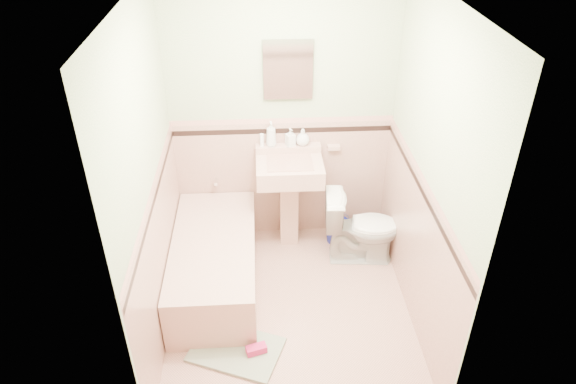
{
  "coord_description": "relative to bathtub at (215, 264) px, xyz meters",
  "views": [
    {
      "loc": [
        -0.21,
        -3.19,
        3.23
      ],
      "look_at": [
        0.0,
        0.25,
        1.0
      ],
      "focal_mm": 32.84,
      "sensor_mm": 36.0,
      "label": 1
    }
  ],
  "objects": [
    {
      "name": "wall_front",
      "position": [
        0.63,
        -1.43,
        1.02
      ],
      "size": [
        2.5,
        0.0,
        2.5
      ],
      "primitive_type": "plane",
      "rotation": [
        -1.57,
        0.0,
        0.0
      ],
      "color": "#F4E1C7",
      "rests_on": "ground"
    },
    {
      "name": "cap_left",
      "position": [
        -0.35,
        -0.33,
        1.0
      ],
      "size": [
        0.0,
        2.2,
        2.2
      ],
      "primitive_type": "plane",
      "rotation": [
        1.57,
        0.0,
        1.57
      ],
      "color": "tan",
      "rests_on": "ground"
    },
    {
      "name": "soap_bottle_mid",
      "position": [
        0.7,
        0.71,
        0.85
      ],
      "size": [
        0.1,
        0.1,
        0.16
      ],
      "primitive_type": "imported",
      "rotation": [
        0.0,
        0.0,
        0.43
      ],
      "color": "#B2B2B2",
      "rests_on": "sink"
    },
    {
      "name": "bathtub",
      "position": [
        0.0,
        0.0,
        0.0
      ],
      "size": [
        0.7,
        1.5,
        0.45
      ],
      "primitive_type": "cube",
      "color": "tan",
      "rests_on": "floor"
    },
    {
      "name": "cap_back",
      "position": [
        0.63,
        0.75,
        0.99
      ],
      "size": [
        2.0,
        0.0,
        2.0
      ],
      "primitive_type": "plane",
      "rotation": [
        1.57,
        0.0,
        0.0
      ],
      "color": "tan",
      "rests_on": "ground"
    },
    {
      "name": "wainscot_front",
      "position": [
        0.63,
        -1.42,
        0.38
      ],
      "size": [
        2.0,
        0.0,
        2.0
      ],
      "primitive_type": "plane",
      "rotation": [
        -1.57,
        0.0,
        0.0
      ],
      "color": "tan",
      "rests_on": "ground"
    },
    {
      "name": "wainscot_right",
      "position": [
        1.62,
        -0.33,
        0.38
      ],
      "size": [
        0.0,
        2.2,
        2.2
      ],
      "primitive_type": "plane",
      "rotation": [
        1.57,
        0.0,
        -1.57
      ],
      "color": "tan",
      "rests_on": "ground"
    },
    {
      "name": "wainscot_left",
      "position": [
        -0.36,
        -0.33,
        0.38
      ],
      "size": [
        0.0,
        2.2,
        2.2
      ],
      "primitive_type": "plane",
      "rotation": [
        1.57,
        0.0,
        1.57
      ],
      "color": "tan",
      "rests_on": "ground"
    },
    {
      "name": "ceiling",
      "position": [
        0.63,
        -0.33,
        2.27
      ],
      "size": [
        2.2,
        2.2,
        0.0
      ],
      "primitive_type": "plane",
      "rotation": [
        3.14,
        0.0,
        0.0
      ],
      "color": "white",
      "rests_on": "ground"
    },
    {
      "name": "shoe",
      "position": [
        0.34,
        -0.81,
        -0.17
      ],
      "size": [
        0.17,
        0.11,
        0.06
      ],
      "primitive_type": "cube",
      "rotation": [
        0.0,
        0.0,
        0.29
      ],
      "color": "#BF1E59",
      "rests_on": "bath_mat"
    },
    {
      "name": "cap_front",
      "position": [
        0.63,
        -1.41,
        0.99
      ],
      "size": [
        2.0,
        0.0,
        2.0
      ],
      "primitive_type": "plane",
      "rotation": [
        -1.57,
        0.0,
        0.0
      ],
      "color": "tan",
      "rests_on": "ground"
    },
    {
      "name": "accent_left",
      "position": [
        -0.35,
        -0.33,
        0.89
      ],
      "size": [
        0.0,
        2.2,
        2.2
      ],
      "primitive_type": "plane",
      "rotation": [
        1.57,
        0.0,
        1.57
      ],
      "color": "black",
      "rests_on": "ground"
    },
    {
      "name": "soap_bottle_left",
      "position": [
        0.53,
        0.71,
        0.89
      ],
      "size": [
        0.1,
        0.1,
        0.24
      ],
      "primitive_type": "imported",
      "rotation": [
        0.0,
        0.0,
        0.09
      ],
      "color": "#B2B2B2",
      "rests_on": "sink"
    },
    {
      "name": "bucket",
      "position": [
        1.15,
        0.55,
        -0.11
      ],
      "size": [
        0.29,
        0.29,
        0.23
      ],
      "primitive_type": null,
      "rotation": [
        0.0,
        0.0,
        0.31
      ],
      "color": "navy",
      "rests_on": "floor"
    },
    {
      "name": "wall_back",
      "position": [
        0.63,
        0.77,
        1.02
      ],
      "size": [
        2.5,
        0.0,
        2.5
      ],
      "primitive_type": "plane",
      "rotation": [
        1.57,
        0.0,
        0.0
      ],
      "color": "#F4E1C7",
      "rests_on": "ground"
    },
    {
      "name": "wainscot_back",
      "position": [
        0.63,
        0.76,
        0.38
      ],
      "size": [
        2.0,
        0.0,
        2.0
      ],
      "primitive_type": "plane",
      "rotation": [
        1.57,
        0.0,
        0.0
      ],
      "color": "tan",
      "rests_on": "ground"
    },
    {
      "name": "sink",
      "position": [
        0.68,
        0.53,
        0.24
      ],
      "size": [
        0.59,
        0.49,
        0.93
      ],
      "primitive_type": null,
      "color": "tan",
      "rests_on": "floor"
    },
    {
      "name": "accent_front",
      "position": [
        0.63,
        -1.41,
        0.9
      ],
      "size": [
        2.0,
        0.0,
        2.0
      ],
      "primitive_type": "plane",
      "rotation": [
        -1.57,
        0.0,
        0.0
      ],
      "color": "black",
      "rests_on": "ground"
    },
    {
      "name": "accent_right",
      "position": [
        1.61,
        -0.33,
        0.89
      ],
      "size": [
        0.0,
        2.2,
        2.2
      ],
      "primitive_type": "plane",
      "rotation": [
        1.57,
        0.0,
        -1.57
      ],
      "color": "black",
      "rests_on": "ground"
    },
    {
      "name": "accent_back",
      "position": [
        0.63,
        0.75,
        0.9
      ],
      "size": [
        2.0,
        0.0,
        2.0
      ],
      "primitive_type": "plane",
      "rotation": [
        1.57,
        0.0,
        0.0
      ],
      "color": "black",
      "rests_on": "ground"
    },
    {
      "name": "floor",
      "position": [
        0.63,
        -0.33,
        -0.23
      ],
      "size": [
        2.2,
        2.2,
        0.0
      ],
      "primitive_type": "plane",
      "color": "tan",
      "rests_on": "ground"
    },
    {
      "name": "soap_bottle_right",
      "position": [
        0.81,
        0.71,
        0.85
      ],
      "size": [
        0.15,
        0.15,
        0.16
      ],
      "primitive_type": "imported",
      "rotation": [
        0.0,
        0.0,
        0.25
      ],
      "color": "#B2B2B2",
      "rests_on": "sink"
    },
    {
      "name": "cap_right",
      "position": [
        1.61,
        -0.33,
        1.0
      ],
      "size": [
        0.0,
        2.2,
        2.2
      ],
      "primitive_type": "plane",
      "rotation": [
        1.57,
        0.0,
        -1.57
      ],
      "color": "tan",
      "rests_on": "ground"
    },
    {
      "name": "soap_dish",
      "position": [
        1.1,
        0.73,
        0.72
      ],
      "size": [
        0.11,
        0.07,
        0.04
      ],
      "primitive_type": "cube",
      "color": "tan",
      "rests_on": "wall_back"
    },
    {
      "name": "wall_right",
      "position": [
        1.63,
        -0.33,
        1.02
      ],
      "size": [
        0.0,
        2.5,
        2.5
      ],
      "primitive_type": "plane",
      "rotation": [
        1.57,
        0.0,
        -1.57
      ],
      "color": "#F4E1C7",
      "rests_on": "ground"
    },
    {
      "name": "medicine_cabinet",
      "position": [
        0.68,
        0.74,
        1.47
      ],
      "size": [
        0.35,
        0.04,
        0.44
      ],
      "primitive_type": "cube",
      "color": "white",
      "rests_on": "wall_back"
    },
    {
      "name": "bath_mat",
      "position": [
        0.19,
        -0.77,
        -0.21
      ],
      "size": [
        0.79,
        0.67,
        0.03
      ],
      "primitive_type": "cube",
      "rotation": [
        0.0,
        0.0,
        -0.38
      ],
      "color": "gray",
      "rests_on": "floor"
    },
    {
      "name": "wall_left",
      "position": [
        -0.37,
        -0.33,
        1.02
      ],
      "size": [
        0.0,
        2.5,
        2.5
      ],
      "primitive_type": "plane",
      "rotation": [
        1.57,
        0.0,
        1.57
      ],
      "color": "#F4E1C7",
      "rests_on": "ground"
    },
    {
      "name": "tube",
      "position": [
        0.44,
        0.71,
        0.83
      ],
      "size": [
        0.04,
        0.04,
        0.12
      ],
      "primitive_type": "cylinder",
      "rotation": [
        0.0,
        0.0,
        0.18
      ],
      "color": "white",
      "rests_on": "sink"
    },
    {
      "name": "toilet",
      "position": [
        1.33,
        0.29,
        0.12
      ],
      "size": [
        0.72,
        0.45,
        0.7
      ],
      "primitive_type": "imported",
      "rotation": [
        0.0,
        0.0,
        1.48
      ],
      "color": "white",
      "rests_on": "floor"
    },
    {
      "name": "tub_faucet",
      "position": [
        0.0,
        0.72,
        0.41
      ],
      "size": [
        0.04,
        0.12,
        0.04
      ],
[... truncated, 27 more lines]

